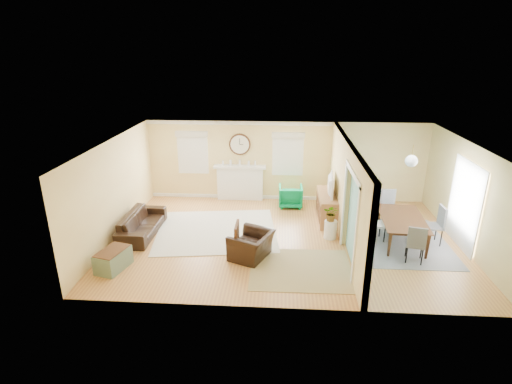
{
  "coord_description": "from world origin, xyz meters",
  "views": [
    {
      "loc": [
        -0.14,
        -9.57,
        4.8
      ],
      "look_at": [
        -0.8,
        0.3,
        1.2
      ],
      "focal_mm": 28.0,
      "sensor_mm": 36.0,
      "label": 1
    }
  ],
  "objects_px": {
    "credenza": "(327,207)",
    "dining_table": "(403,230)",
    "eames_chair": "(251,245)",
    "green_chair": "(291,196)",
    "sofa": "(142,223)"
  },
  "relations": [
    {
      "from": "sofa",
      "to": "dining_table",
      "type": "distance_m",
      "value": 6.93
    },
    {
      "from": "sofa",
      "to": "green_chair",
      "type": "height_order",
      "value": "green_chair"
    },
    {
      "from": "green_chair",
      "to": "dining_table",
      "type": "relative_size",
      "value": 0.39
    },
    {
      "from": "green_chair",
      "to": "dining_table",
      "type": "bearing_deg",
      "value": 140.34
    },
    {
      "from": "sofa",
      "to": "green_chair",
      "type": "distance_m",
      "value": 4.65
    },
    {
      "from": "eames_chair",
      "to": "dining_table",
      "type": "xyz_separation_m",
      "value": [
        3.85,
        1.09,
        0.01
      ]
    },
    {
      "from": "eames_chair",
      "to": "green_chair",
      "type": "distance_m",
      "value": 3.52
    },
    {
      "from": "eames_chair",
      "to": "green_chair",
      "type": "xyz_separation_m",
      "value": [
        0.98,
        3.38,
        0.02
      ]
    },
    {
      "from": "eames_chair",
      "to": "dining_table",
      "type": "distance_m",
      "value": 4.0
    },
    {
      "from": "sofa",
      "to": "credenza",
      "type": "xyz_separation_m",
      "value": [
        5.11,
        1.27,
        0.1
      ]
    },
    {
      "from": "credenza",
      "to": "dining_table",
      "type": "xyz_separation_m",
      "value": [
        1.81,
        -1.3,
        -0.06
      ]
    },
    {
      "from": "eames_chair",
      "to": "credenza",
      "type": "xyz_separation_m",
      "value": [
        2.04,
        2.38,
        0.08
      ]
    },
    {
      "from": "eames_chair",
      "to": "credenza",
      "type": "relative_size",
      "value": 0.62
    },
    {
      "from": "eames_chair",
      "to": "credenza",
      "type": "distance_m",
      "value": 3.14
    },
    {
      "from": "credenza",
      "to": "dining_table",
      "type": "relative_size",
      "value": 0.83
    }
  ]
}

